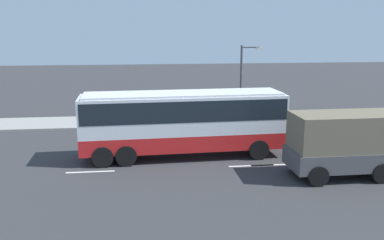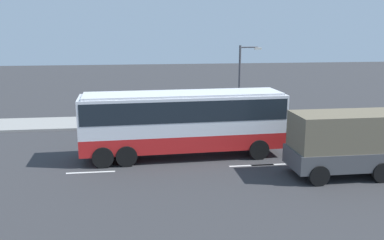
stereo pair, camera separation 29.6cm
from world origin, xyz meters
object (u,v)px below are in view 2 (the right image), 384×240
Objects in this scene: cargo_truck at (370,141)px; pedestrian_near_curb at (273,105)px; street_lamp at (242,78)px; coach_bus at (183,117)px; pedestrian_at_crossing at (152,109)px.

pedestrian_near_curb is (-0.64, 12.85, -0.53)m from cargo_truck.
pedestrian_near_curb is 3.81m from street_lamp.
coach_bus is 9.57m from cargo_truck.
pedestrian_at_crossing is at bearing 170.79° from pedestrian_near_curb.
pedestrian_at_crossing is at bearing 174.10° from street_lamp.
coach_bus is at bearing -144.08° from pedestrian_near_curb.
cargo_truck is 12.88m from pedestrian_near_curb.
coach_bus reaches higher than cargo_truck.
street_lamp is at bearing -170.32° from pedestrian_near_curb.
cargo_truck is at bearing -73.64° from street_lamp.
pedestrian_at_crossing is 7.07m from street_lamp.
pedestrian_at_crossing is at bearing 128.53° from cargo_truck.
pedestrian_near_curb is 0.99× the size of pedestrian_at_crossing.
coach_bus is 1.99× the size of street_lamp.
coach_bus is 6.53× the size of pedestrian_at_crossing.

